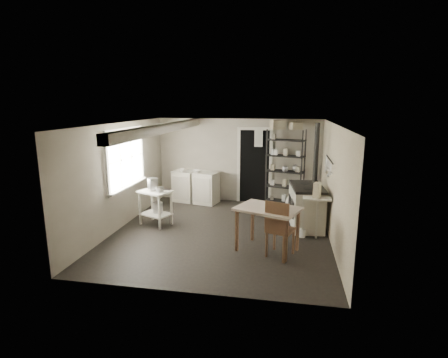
% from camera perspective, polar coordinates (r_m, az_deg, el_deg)
% --- Properties ---
extents(floor, '(5.00, 5.00, 0.00)m').
position_cam_1_polar(floor, '(7.58, -0.42, -8.63)').
color(floor, black).
rests_on(floor, ground).
extents(ceiling, '(5.00, 5.00, 0.00)m').
position_cam_1_polar(ceiling, '(7.10, -0.44, 9.00)').
color(ceiling, silver).
rests_on(ceiling, wall_back).
extents(wall_back, '(4.50, 0.02, 2.30)m').
position_cam_1_polar(wall_back, '(9.68, 2.37, 3.01)').
color(wall_back, '#A39C8B').
rests_on(wall_back, ground).
extents(wall_front, '(4.50, 0.02, 2.30)m').
position_cam_1_polar(wall_front, '(4.91, -5.97, -6.27)').
color(wall_front, '#A39C8B').
rests_on(wall_front, ground).
extents(wall_left, '(0.02, 5.00, 2.30)m').
position_cam_1_polar(wall_left, '(7.98, -16.51, 0.52)').
color(wall_left, '#A39C8B').
rests_on(wall_left, ground).
extents(wall_right, '(0.02, 5.00, 2.30)m').
position_cam_1_polar(wall_right, '(7.19, 17.48, -0.80)').
color(wall_right, '#A39C8B').
rests_on(wall_right, ground).
extents(window, '(0.12, 1.76, 1.28)m').
position_cam_1_polar(window, '(8.08, -15.83, 3.23)').
color(window, silver).
rests_on(window, wall_left).
extents(doorway, '(0.96, 0.10, 2.08)m').
position_cam_1_polar(doorway, '(9.62, 4.99, 2.02)').
color(doorway, silver).
rests_on(doorway, ground).
extents(ceiling_beam, '(0.18, 5.00, 0.18)m').
position_cam_1_polar(ceiling_beam, '(7.42, -9.67, 8.20)').
color(ceiling_beam, silver).
rests_on(ceiling_beam, ceiling).
extents(wallpaper_panel, '(0.01, 5.00, 2.30)m').
position_cam_1_polar(wallpaper_panel, '(7.18, 17.40, -0.80)').
color(wallpaper_panel, beige).
rests_on(wallpaper_panel, wall_right).
extents(utensil_rail, '(0.06, 1.20, 0.44)m').
position_cam_1_polar(utensil_rail, '(7.69, 16.71, 3.12)').
color(utensil_rail, '#BDBCBF').
rests_on(utensil_rail, wall_right).
extents(prep_table, '(0.82, 0.71, 0.79)m').
position_cam_1_polar(prep_table, '(8.06, -11.09, -4.58)').
color(prep_table, silver).
rests_on(prep_table, ground).
extents(stockpot, '(0.29, 0.29, 0.26)m').
position_cam_1_polar(stockpot, '(7.98, -11.54, -0.75)').
color(stockpot, '#BDBCBF').
rests_on(stockpot, prep_table).
extents(saucepan, '(0.22, 0.22, 0.10)m').
position_cam_1_polar(saucepan, '(7.80, -10.43, -1.69)').
color(saucepan, '#BDBCBF').
rests_on(saucepan, prep_table).
extents(bucket, '(0.29, 0.29, 0.24)m').
position_cam_1_polar(bucket, '(8.10, -10.76, -4.59)').
color(bucket, '#BDBCBF').
rests_on(bucket, prep_table).
extents(base_cabinets, '(1.41, 0.83, 0.87)m').
position_cam_1_polar(base_cabinets, '(9.73, -4.63, -1.11)').
color(base_cabinets, beige).
rests_on(base_cabinets, ground).
extents(mixing_bowl, '(0.38, 0.38, 0.08)m').
position_cam_1_polar(mixing_bowl, '(9.53, -4.60, 1.66)').
color(mixing_bowl, white).
rests_on(mixing_bowl, base_cabinets).
extents(counter_cup, '(0.13, 0.13, 0.09)m').
position_cam_1_polar(counter_cup, '(9.63, -6.85, 1.78)').
color(counter_cup, white).
rests_on(counter_cup, base_cabinets).
extents(shelf_rack, '(1.04, 0.62, 2.05)m').
position_cam_1_polar(shelf_rack, '(9.31, 9.93, 1.22)').
color(shelf_rack, black).
rests_on(shelf_rack, ground).
extents(shelf_jar, '(0.11, 0.11, 0.21)m').
position_cam_1_polar(shelf_jar, '(9.30, 8.45, 3.93)').
color(shelf_jar, white).
rests_on(shelf_jar, shelf_rack).
extents(storage_box_a, '(0.41, 0.39, 0.23)m').
position_cam_1_polar(storage_box_a, '(9.14, 8.71, 7.77)').
color(storage_box_a, beige).
rests_on(storage_box_a, shelf_rack).
extents(storage_box_b, '(0.37, 0.36, 0.18)m').
position_cam_1_polar(storage_box_b, '(9.14, 11.57, 7.54)').
color(storage_box_b, beige).
rests_on(storage_box_b, shelf_rack).
extents(stove, '(0.79, 1.26, 0.94)m').
position_cam_1_polar(stove, '(7.98, 13.26, -4.56)').
color(stove, beige).
rests_on(stove, ground).
extents(stovepipe, '(0.13, 0.13, 1.51)m').
position_cam_1_polar(stovepipe, '(8.23, 14.82, 4.07)').
color(stovepipe, black).
rests_on(stovepipe, stove).
extents(side_ledge, '(0.56, 0.30, 0.87)m').
position_cam_1_polar(side_ledge, '(7.34, 14.79, -6.20)').
color(side_ledge, silver).
rests_on(side_ledge, ground).
extents(oats_box, '(0.17, 0.23, 0.30)m').
position_cam_1_polar(oats_box, '(7.17, 14.95, -1.83)').
color(oats_box, beige).
rests_on(oats_box, side_ledge).
extents(work_table, '(1.31, 1.13, 0.84)m').
position_cam_1_polar(work_table, '(6.59, 7.08, -8.48)').
color(work_table, beige).
rests_on(work_table, ground).
extents(table_cup, '(0.12, 0.12, 0.09)m').
position_cam_1_polar(table_cup, '(6.29, 8.96, -5.44)').
color(table_cup, white).
rests_on(table_cup, work_table).
extents(chair, '(0.56, 0.58, 1.05)m').
position_cam_1_polar(chair, '(6.39, 9.22, -8.22)').
color(chair, brown).
rests_on(chair, ground).
extents(flour_sack, '(0.46, 0.42, 0.46)m').
position_cam_1_polar(flour_sack, '(9.00, 11.21, -3.86)').
color(flour_sack, beige).
rests_on(flour_sack, ground).
extents(floor_crock, '(0.17, 0.17, 0.17)m').
position_cam_1_polar(floor_crock, '(7.46, 12.65, -8.67)').
color(floor_crock, white).
rests_on(floor_crock, ground).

